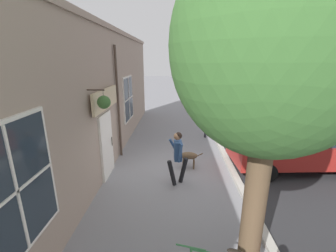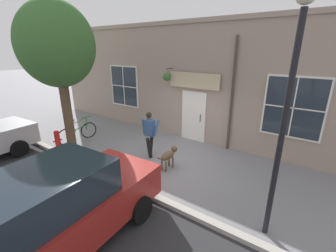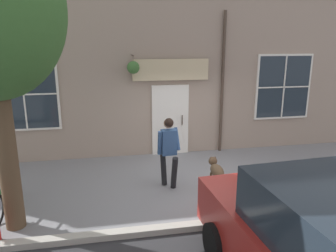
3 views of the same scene
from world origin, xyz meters
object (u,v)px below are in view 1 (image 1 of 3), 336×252
parked_car_mid_block (298,145)px  street_lamp (208,74)px  street_tree_by_curb (269,57)px  pedestrian_walking (178,154)px  dog_on_leash (187,156)px

parked_car_mid_block → street_lamp: bearing=130.8°
street_tree_by_curb → pedestrian_walking: bearing=109.9°
street_lamp → pedestrian_walking: bearing=-107.6°
parked_car_mid_block → street_lamp: (-2.74, 3.18, 2.19)m
dog_on_leash → parked_car_mid_block: 3.81m
dog_on_leash → street_lamp: (1.05, 3.28, 2.61)m
parked_car_mid_block → street_lamp: size_ratio=0.94×
street_tree_by_curb → parked_car_mid_block: size_ratio=1.22×
pedestrian_walking → street_lamp: (1.38, 4.33, 2.07)m
pedestrian_walking → street_tree_by_curb: (1.12, -3.11, 2.73)m
street_tree_by_curb → parked_car_mid_block: street_tree_by_curb is taller
dog_on_leash → street_tree_by_curb: bearing=-79.2°
dog_on_leash → street_lamp: size_ratio=0.22×
pedestrian_walking → street_lamp: 5.00m
street_tree_by_curb → parked_car_mid_block: (2.99, 4.27, -2.85)m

